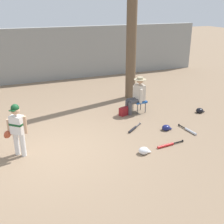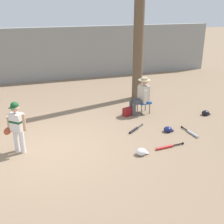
# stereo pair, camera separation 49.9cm
# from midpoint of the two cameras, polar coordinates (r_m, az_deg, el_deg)

# --- Properties ---
(ground_plane) EXTENTS (60.00, 60.00, 0.00)m
(ground_plane) POSITION_cam_midpoint_polar(r_m,az_deg,el_deg) (7.23, -9.99, -7.43)
(ground_plane) COLOR #897056
(concrete_back_wall) EXTENTS (18.00, 0.36, 2.40)m
(concrete_back_wall) POSITION_cam_midpoint_polar(r_m,az_deg,el_deg) (13.41, -14.95, 11.06)
(concrete_back_wall) COLOR gray
(concrete_back_wall) RESTS_ON ground
(tree_behind_spectator) EXTENTS (0.52, 0.52, 6.11)m
(tree_behind_spectator) POSITION_cam_midpoint_polar(r_m,az_deg,el_deg) (10.37, 6.95, 17.64)
(tree_behind_spectator) COLOR brown
(tree_behind_spectator) RESTS_ON ground
(young_ballplayer) EXTENTS (0.58, 0.43, 1.31)m
(young_ballplayer) POSITION_cam_midpoint_polar(r_m,az_deg,el_deg) (6.97, -16.91, -2.39)
(young_ballplayer) COLOR white
(young_ballplayer) RESTS_ON ground
(folding_stool) EXTENTS (0.42, 0.42, 0.41)m
(folding_stool) POSITION_cam_midpoint_polar(r_m,az_deg,el_deg) (9.34, 7.96, 1.92)
(folding_stool) COLOR #194C9E
(folding_stool) RESTS_ON ground
(seated_spectator) EXTENTS (0.67, 0.53, 1.20)m
(seated_spectator) POSITION_cam_midpoint_polar(r_m,az_deg,el_deg) (9.21, 7.51, 3.47)
(seated_spectator) COLOR #47474C
(seated_spectator) RESTS_ON ground
(handbag_beside_stool) EXTENTS (0.38, 0.28, 0.26)m
(handbag_beside_stool) POSITION_cam_midpoint_polar(r_m,az_deg,el_deg) (9.14, 4.84, 0.05)
(handbag_beside_stool) COLOR maroon
(handbag_beside_stool) RESTS_ON ground
(bat_black_composite) EXTENTS (0.61, 0.48, 0.07)m
(bat_black_composite) POSITION_cam_midpoint_polar(r_m,az_deg,el_deg) (8.13, 6.38, -3.57)
(bat_black_composite) COLOR black
(bat_black_composite) RESTS_ON ground
(bat_red_barrel) EXTENTS (0.81, 0.13, 0.07)m
(bat_red_barrel) POSITION_cam_midpoint_polar(r_m,az_deg,el_deg) (7.33, 12.98, -6.94)
(bat_red_barrel) COLOR red
(bat_red_barrel) RESTS_ON ground
(bat_aluminum_silver) EXTENTS (0.12, 0.75, 0.07)m
(bat_aluminum_silver) POSITION_cam_midpoint_polar(r_m,az_deg,el_deg) (8.24, 17.50, -4.13)
(bat_aluminum_silver) COLOR #B7BCC6
(bat_aluminum_silver) RESTS_ON ground
(batting_helmet_white) EXTENTS (0.31, 0.24, 0.18)m
(batting_helmet_white) POSITION_cam_midpoint_polar(r_m,az_deg,el_deg) (6.91, 8.06, -8.03)
(batting_helmet_white) COLOR silver
(batting_helmet_white) RESTS_ON ground
(batting_helmet_navy) EXTENTS (0.29, 0.22, 0.17)m
(batting_helmet_navy) POSITION_cam_midpoint_polar(r_m,az_deg,el_deg) (8.20, 13.01, -3.49)
(batting_helmet_navy) COLOR navy
(batting_helmet_navy) RESTS_ON ground
(batting_helmet_black) EXTENTS (0.30, 0.23, 0.17)m
(batting_helmet_black) POSITION_cam_midpoint_polar(r_m,az_deg,el_deg) (9.74, 19.84, -0.20)
(batting_helmet_black) COLOR black
(batting_helmet_black) RESTS_ON ground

